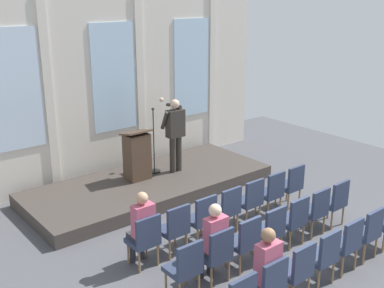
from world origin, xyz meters
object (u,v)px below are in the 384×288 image
chair_r0_c4 (250,199)px  chair_r1_c5 (315,209)px  chair_r1_c0 (185,266)px  chair_r2_c5 (367,230)px  speaker (175,130)px  chair_r2_c3 (323,254)px  chair_r0_c5 (272,191)px  chair_r2_c4 (346,242)px  chair_r2_c1 (268,284)px  mic_stand (154,158)px  chair_r1_c4 (294,218)px  chair_r0_c2 (202,217)px  chair_r1_c6 (335,200)px  chair_r0_c0 (145,238)px  chair_r0_c3 (227,207)px  chair_r1_c3 (270,229)px  chair_r0_c1 (175,227)px  chair_r1_c1 (217,252)px  chair_r1_c2 (245,240)px  chair_r2_c2 (297,268)px  audience_r0_c0 (142,225)px  lectern (137,155)px  chair_r0_c6 (291,183)px  audience_r1_c1 (213,238)px

chair_r0_c4 → chair_r1_c5: same height
chair_r1_c0 → chair_r2_c5: (3.04, -1.07, 0.00)m
speaker → chair_r2_c3: speaker is taller
chair_r0_c4 → chair_r2_c5: (0.61, -2.13, 0.00)m
chair_r2_c3 → speaker: bearing=80.9°
chair_r0_c5 → chair_r2_c3: size_ratio=1.00×
chair_r1_c0 → chair_r1_c5: bearing=0.0°
chair_r2_c4 → chair_r2_c1: bearing=180.0°
mic_stand → chair_r1_c0: (-2.16, -3.93, -0.09)m
chair_r1_c4 → chair_r2_c4: 1.07m
chair_r0_c2 → chair_r1_c0: 1.62m
chair_r1_c6 → chair_r0_c0: bearing=163.7°
chair_r0_c4 → chair_r2_c3: same height
chair_r1_c0 → chair_r2_c1: 1.23m
mic_stand → chair_r0_c4: bearing=-84.6°
speaker → chair_r0_c3: 2.82m
chair_r1_c3 → chair_r1_c4: 0.61m
chair_r0_c1 → chair_r0_c5: (2.43, 0.00, 0.00)m
chair_r0_c5 → chair_r2_c3: bearing=-119.7°
chair_r2_c5 → chair_r1_c3: bearing=138.7°
chair_r0_c3 → chair_r2_c3: same height
chair_r0_c4 → chair_r0_c3: bearing=180.0°
chair_r0_c5 → chair_r1_c5: 1.07m
chair_r0_c2 → chair_r1_c1: (-0.61, -1.07, 0.00)m
chair_r0_c0 → chair_r2_c3: same height
chair_r0_c4 → chair_r2_c5: size_ratio=1.00×
chair_r1_c2 → chair_r2_c2: 1.07m
chair_r0_c3 → chair_r1_c6: size_ratio=1.00×
audience_r0_c0 → chair_r0_c4: (2.43, -0.08, -0.20)m
lectern → chair_r1_c0: 4.17m
chair_r0_c1 → chair_r1_c3: same height
chair_r0_c5 → chair_r2_c4: bearing=-105.9°
chair_r0_c6 → chair_r2_c2: (-2.43, -2.13, 0.00)m
chair_r0_c0 → chair_r1_c5: bearing=-19.3°
chair_r0_c2 → chair_r1_c6: same height
chair_r2_c2 → chair_r1_c6: bearing=23.7°
chair_r0_c6 → chair_r1_c5: (-0.61, -1.07, 0.00)m
chair_r2_c3 → chair_r1_c6: bearing=30.3°
chair_r1_c1 → chair_r2_c4: size_ratio=1.00×
speaker → chair_r1_c4: size_ratio=1.84×
chair_r0_c1 → chair_r0_c3: same height
chair_r0_c2 → chair_r2_c4: size_ratio=1.00×
chair_r0_c4 → audience_r1_c1: bearing=-151.6°
chair_r2_c3 → chair_r2_c4: bearing=0.0°
chair_r2_c4 → lectern: bearing=99.3°
chair_r1_c4 → chair_r2_c5: (0.61, -1.07, 0.00)m
chair_r1_c2 → chair_r1_c0: bearing=180.0°
chair_r0_c5 → chair_r2_c5: bearing=-90.0°
speaker → chair_r0_c5: bearing=-80.0°
chair_r0_c1 → chair_r2_c2: size_ratio=1.00×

